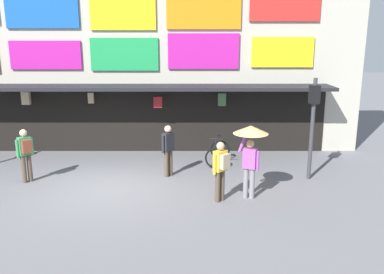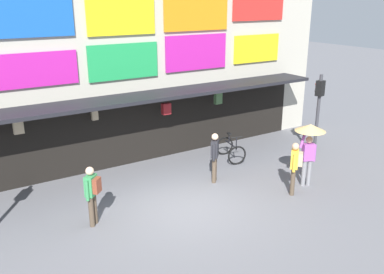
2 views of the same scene
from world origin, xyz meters
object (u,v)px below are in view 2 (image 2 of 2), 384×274
Objects in this scene: bicycle_parked at (231,150)px; traffic_light_far at (318,103)px; pedestrian_in_green at (295,165)px; pedestrian_with_umbrella at (310,138)px; pedestrian_in_blue at (92,192)px; pedestrian_in_black at (215,155)px.

traffic_light_far is at bearing -28.83° from bicycle_parked.
pedestrian_with_umbrella is at bearing 16.01° from pedestrian_in_green.
pedestrian_in_blue is at bearing -177.93° from traffic_light_far.
pedestrian_in_blue is 0.81× the size of pedestrian_with_umbrella.
traffic_light_far reaches higher than bicycle_parked.
pedestrian_in_black is at bearing 126.69° from pedestrian_in_green.
pedestrian_in_green is at bearing -148.15° from traffic_light_far.
bicycle_parked is at bearing 37.93° from pedestrian_in_black.
pedestrian_in_blue is 1.00× the size of pedestrian_in_green.
bicycle_parked is 2.19m from pedestrian_in_black.
traffic_light_far is at bearing -3.09° from pedestrian_in_black.
pedestrian_with_umbrella is 1.24× the size of pedestrian_in_black.
pedestrian_with_umbrella reaches higher than pedestrian_in_black.
pedestrian_in_blue is 6.84m from pedestrian_with_umbrella.
pedestrian_in_black is at bearing -142.07° from bicycle_parked.
pedestrian_in_black is at bearing 176.91° from traffic_light_far.
pedestrian_in_green is 2.58m from pedestrian_in_black.
traffic_light_far is 3.65m from pedestrian_in_green.
traffic_light_far is 4.64m from pedestrian_in_black.
bicycle_parked is (-2.81, 1.54, -1.75)m from traffic_light_far.
bicycle_parked is 0.77× the size of pedestrian_in_blue.
pedestrian_with_umbrella is at bearing -38.01° from pedestrian_in_black.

